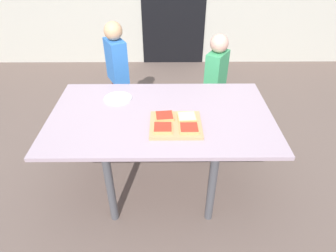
{
  "coord_description": "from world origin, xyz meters",
  "views": [
    {
      "loc": [
        0.04,
        -1.69,
        1.79
      ],
      "look_at": [
        0.05,
        0.0,
        0.58
      ],
      "focal_mm": 30.89,
      "sensor_mm": 36.0,
      "label": 1
    }
  ],
  "objects_px": {
    "pizza_slice_near_left": "(163,128)",
    "plate_white_left": "(118,98)",
    "pizza_slice_near_right": "(189,128)",
    "child_right": "(216,78)",
    "pizza_slice_far_right": "(187,117)",
    "child_left": "(118,72)",
    "pizza_slice_far_left": "(164,116)",
    "dining_table": "(161,123)",
    "cutting_board": "(176,125)"
  },
  "relations": [
    {
      "from": "pizza_slice_far_right",
      "to": "plate_white_left",
      "type": "distance_m",
      "value": 0.58
    },
    {
      "from": "pizza_slice_near_right",
      "to": "child_right",
      "type": "bearing_deg",
      "value": 72.26
    },
    {
      "from": "pizza_slice_near_right",
      "to": "child_left",
      "type": "height_order",
      "value": "child_left"
    },
    {
      "from": "cutting_board",
      "to": "pizza_slice_far_right",
      "type": "relative_size",
      "value": 2.59
    },
    {
      "from": "cutting_board",
      "to": "pizza_slice_near_right",
      "type": "distance_m",
      "value": 0.11
    },
    {
      "from": "pizza_slice_near_left",
      "to": "pizza_slice_far_left",
      "type": "relative_size",
      "value": 0.92
    },
    {
      "from": "pizza_slice_far_left",
      "to": "pizza_slice_near_right",
      "type": "bearing_deg",
      "value": -41.76
    },
    {
      "from": "pizza_slice_far_right",
      "to": "pizza_slice_near_left",
      "type": "xyz_separation_m",
      "value": [
        -0.16,
        -0.12,
        0.0
      ]
    },
    {
      "from": "dining_table",
      "to": "plate_white_left",
      "type": "bearing_deg",
      "value": 147.3
    },
    {
      "from": "pizza_slice_far_left",
      "to": "plate_white_left",
      "type": "bearing_deg",
      "value": 141.39
    },
    {
      "from": "pizza_slice_near_left",
      "to": "pizza_slice_far_right",
      "type": "bearing_deg",
      "value": 37.31
    },
    {
      "from": "dining_table",
      "to": "pizza_slice_near_left",
      "type": "bearing_deg",
      "value": -85.94
    },
    {
      "from": "dining_table",
      "to": "child_left",
      "type": "relative_size",
      "value": 1.42
    },
    {
      "from": "cutting_board",
      "to": "plate_white_left",
      "type": "distance_m",
      "value": 0.56
    },
    {
      "from": "cutting_board",
      "to": "pizza_slice_near_left",
      "type": "relative_size",
      "value": 2.74
    },
    {
      "from": "pizza_slice_far_left",
      "to": "child_left",
      "type": "relative_size",
      "value": 0.12
    },
    {
      "from": "pizza_slice_far_right",
      "to": "dining_table",
      "type": "bearing_deg",
      "value": 154.24
    },
    {
      "from": "pizza_slice_far_right",
      "to": "child_right",
      "type": "relative_size",
      "value": 0.13
    },
    {
      "from": "pizza_slice_far_right",
      "to": "child_right",
      "type": "height_order",
      "value": "child_right"
    },
    {
      "from": "pizza_slice_near_left",
      "to": "plate_white_left",
      "type": "bearing_deg",
      "value": 129.46
    },
    {
      "from": "dining_table",
      "to": "pizza_slice_far_right",
      "type": "height_order",
      "value": "pizza_slice_far_right"
    },
    {
      "from": "pizza_slice_near_left",
      "to": "pizza_slice_near_right",
      "type": "xyz_separation_m",
      "value": [
        0.17,
        -0.01,
        0.0
      ]
    },
    {
      "from": "pizza_slice_far_left",
      "to": "child_left",
      "type": "height_order",
      "value": "child_left"
    },
    {
      "from": "dining_table",
      "to": "pizza_slice_far_left",
      "type": "bearing_deg",
      "value": -71.25
    },
    {
      "from": "pizza_slice_near_right",
      "to": "pizza_slice_far_left",
      "type": "distance_m",
      "value": 0.21
    },
    {
      "from": "dining_table",
      "to": "cutting_board",
      "type": "relative_size",
      "value": 4.59
    },
    {
      "from": "dining_table",
      "to": "child_right",
      "type": "bearing_deg",
      "value": 58.12
    },
    {
      "from": "pizza_slice_near_left",
      "to": "pizza_slice_near_right",
      "type": "height_order",
      "value": "same"
    },
    {
      "from": "child_right",
      "to": "child_left",
      "type": "bearing_deg",
      "value": -179.41
    },
    {
      "from": "dining_table",
      "to": "pizza_slice_far_right",
      "type": "relative_size",
      "value": 11.88
    },
    {
      "from": "pizza_slice_near_right",
      "to": "child_right",
      "type": "distance_m",
      "value": 1.1
    },
    {
      "from": "cutting_board",
      "to": "pizza_slice_far_right",
      "type": "bearing_deg",
      "value": 39.71
    },
    {
      "from": "plate_white_left",
      "to": "child_left",
      "type": "bearing_deg",
      "value": 98.4
    },
    {
      "from": "cutting_board",
      "to": "child_right",
      "type": "bearing_deg",
      "value": 66.92
    },
    {
      "from": "pizza_slice_far_left",
      "to": "child_right",
      "type": "xyz_separation_m",
      "value": [
        0.49,
        0.89,
        -0.16
      ]
    },
    {
      "from": "pizza_slice_far_right",
      "to": "pizza_slice_near_right",
      "type": "relative_size",
      "value": 1.05
    },
    {
      "from": "plate_white_left",
      "to": "child_right",
      "type": "xyz_separation_m",
      "value": [
        0.84,
        0.61,
        -0.13
      ]
    },
    {
      "from": "pizza_slice_near_right",
      "to": "pizza_slice_far_left",
      "type": "bearing_deg",
      "value": 138.24
    },
    {
      "from": "pizza_slice_near_left",
      "to": "pizza_slice_far_left",
      "type": "bearing_deg",
      "value": 86.05
    },
    {
      "from": "child_left",
      "to": "child_right",
      "type": "distance_m",
      "value": 0.93
    },
    {
      "from": "pizza_slice_near_right",
      "to": "plate_white_left",
      "type": "height_order",
      "value": "pizza_slice_near_right"
    },
    {
      "from": "plate_white_left",
      "to": "child_right",
      "type": "relative_size",
      "value": 0.21
    },
    {
      "from": "pizza_slice_near_left",
      "to": "pizza_slice_far_left",
      "type": "distance_m",
      "value": 0.14
    },
    {
      "from": "pizza_slice_far_right",
      "to": "pizza_slice_near_right",
      "type": "xyz_separation_m",
      "value": [
        0.01,
        -0.13,
        0.0
      ]
    },
    {
      "from": "pizza_slice_near_right",
      "to": "plate_white_left",
      "type": "distance_m",
      "value": 0.66
    },
    {
      "from": "cutting_board",
      "to": "child_left",
      "type": "xyz_separation_m",
      "value": [
        -0.52,
        0.96,
        -0.07
      ]
    },
    {
      "from": "pizza_slice_far_left",
      "to": "child_right",
      "type": "height_order",
      "value": "child_right"
    },
    {
      "from": "pizza_slice_near_right",
      "to": "dining_table",
      "type": "bearing_deg",
      "value": 130.66
    },
    {
      "from": "child_left",
      "to": "pizza_slice_far_left",
      "type": "bearing_deg",
      "value": -63.48
    },
    {
      "from": "pizza_slice_far_right",
      "to": "child_left",
      "type": "relative_size",
      "value": 0.12
    }
  ]
}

